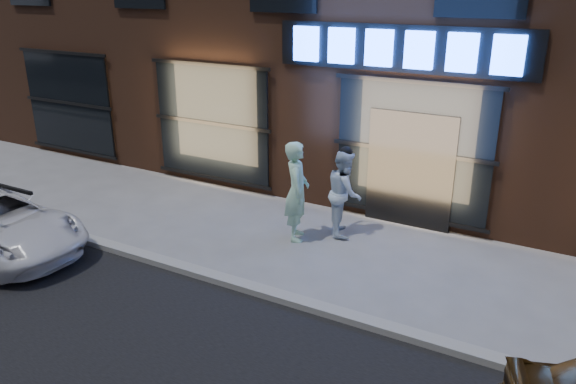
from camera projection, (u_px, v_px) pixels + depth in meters
name	position (u px, v px, depth m)	size (l,w,h in m)	color
ground	(326.00, 314.00, 8.66)	(90.00, 90.00, 0.00)	slate
curb	(326.00, 310.00, 8.64)	(60.00, 0.25, 0.12)	gray
man_bowtie	(297.00, 191.00, 10.89)	(0.73, 0.48, 1.99)	#B9F4D9
man_cap	(344.00, 192.00, 11.17)	(0.85, 0.66, 1.75)	white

